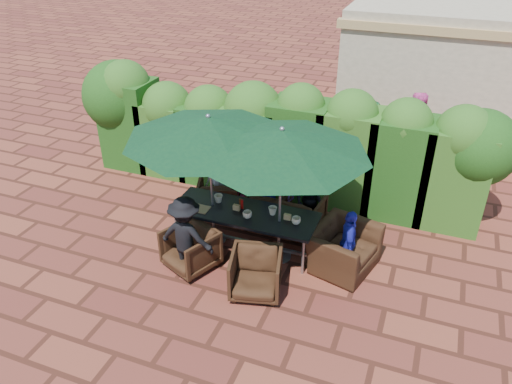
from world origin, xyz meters
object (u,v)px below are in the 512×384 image
(chair_far_left, at_px, (219,194))
(chair_far_mid, at_px, (267,204))
(chair_near_right, at_px, (256,272))
(umbrella_left, at_px, (209,128))
(chair_near_left, at_px, (190,247))
(umbrella_right, at_px, (282,141))
(dining_table, at_px, (244,215))
(chair_far_right, at_px, (301,212))
(chair_end_right, at_px, (343,242))

(chair_far_left, height_order, chair_far_mid, chair_far_left)
(chair_near_right, bearing_deg, umbrella_left, 125.06)
(chair_far_left, xyz_separation_m, chair_near_left, (0.28, -1.75, -0.01))
(umbrella_right, distance_m, chair_far_mid, 2.20)
(chair_far_left, relative_size, chair_near_right, 1.01)
(dining_table, height_order, chair_near_left, chair_near_left)
(chair_far_left, bearing_deg, chair_near_left, 79.67)
(dining_table, relative_size, chair_near_left, 3.22)
(chair_far_left, distance_m, chair_near_left, 1.78)
(chair_far_right, bearing_deg, chair_far_left, 4.57)
(chair_far_mid, xyz_separation_m, chair_near_left, (-0.71, -1.81, 0.03))
(umbrella_left, xyz_separation_m, chair_far_mid, (0.68, 0.96, -1.85))
(umbrella_right, xyz_separation_m, chair_far_right, (0.12, 0.93, -1.81))
(umbrella_right, xyz_separation_m, chair_near_right, (-0.05, -0.99, -1.81))
(umbrella_right, bearing_deg, chair_near_left, -148.93)
(umbrella_left, distance_m, chair_far_mid, 2.19)
(dining_table, xyz_separation_m, chair_far_left, (-0.92, 0.91, -0.27))
(chair_end_right, bearing_deg, chair_far_mid, 77.01)
(umbrella_left, xyz_separation_m, chair_near_right, (1.23, -1.06, -1.81))
(chair_far_mid, bearing_deg, chair_far_left, -2.72)
(chair_far_right, bearing_deg, umbrella_right, 88.50)
(chair_far_mid, xyz_separation_m, chair_near_right, (0.55, -2.02, 0.04))
(chair_near_right, xyz_separation_m, chair_end_right, (1.13, 1.14, 0.09))
(umbrella_left, bearing_deg, chair_near_right, -40.70)
(umbrella_left, bearing_deg, umbrella_right, -2.92)
(chair_far_left, xyz_separation_m, chair_end_right, (2.66, -0.82, 0.09))
(umbrella_right, relative_size, chair_far_right, 3.55)
(chair_far_right, xyz_separation_m, chair_end_right, (0.96, -0.78, 0.09))
(chair_far_left, bearing_deg, umbrella_right, 129.11)
(dining_table, distance_m, chair_far_right, 1.20)
(dining_table, distance_m, chair_near_right, 1.24)
(chair_far_left, bearing_deg, chair_near_right, 108.68)
(dining_table, xyz_separation_m, umbrella_left, (-0.61, 0.01, 1.54))
(umbrella_right, bearing_deg, chair_far_mid, 119.99)
(umbrella_right, relative_size, chair_far_mid, 3.89)
(chair_near_right, distance_m, chair_end_right, 1.61)
(dining_table, xyz_separation_m, chair_near_right, (0.61, -1.05, -0.27))
(dining_table, height_order, umbrella_right, umbrella_right)
(dining_table, height_order, chair_end_right, chair_end_right)
(chair_far_mid, height_order, chair_near_left, chair_near_left)
(chair_near_left, xyz_separation_m, chair_near_right, (1.26, -0.21, 0.01))
(umbrella_right, height_order, chair_far_left, umbrella_right)
(chair_near_right, height_order, chair_end_right, chair_end_right)
(umbrella_left, bearing_deg, chair_far_mid, 54.77)
(dining_table, bearing_deg, chair_near_right, -59.64)
(dining_table, height_order, chair_near_right, chair_near_right)
(chair_far_right, distance_m, chair_near_left, 2.23)
(chair_far_left, distance_m, chair_near_right, 2.49)
(umbrella_left, relative_size, chair_far_mid, 3.90)
(chair_far_left, xyz_separation_m, chair_far_mid, (0.99, 0.06, -0.04))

